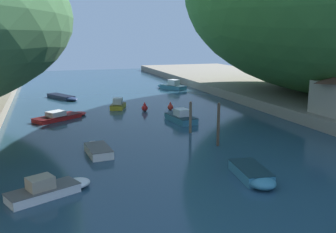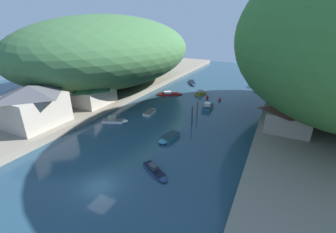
% 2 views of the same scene
% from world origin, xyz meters
% --- Properties ---
extents(water_surface, '(130.00, 130.00, 0.00)m').
position_xyz_m(water_surface, '(0.00, 30.00, 0.00)').
color(water_surface, '#234256').
rests_on(water_surface, ground).
extents(left_bank, '(22.00, 120.00, 1.20)m').
position_xyz_m(left_bank, '(-25.35, 30.00, 0.60)').
color(left_bank, gray).
rests_on(left_bank, ground).
extents(right_bank, '(22.00, 120.00, 1.20)m').
position_xyz_m(right_bank, '(25.35, 30.00, 0.60)').
color(right_bank, gray).
rests_on(right_bank, ground).
extents(hillside_left, '(39.14, 54.80, 18.31)m').
position_xyz_m(hillside_left, '(-26.45, 34.29, 10.36)').
color(hillside_left, '#3D6B3D').
rests_on(hillside_left, left_bank).
extents(waterfront_building, '(8.71, 9.44, 6.80)m').
position_xyz_m(waterfront_building, '(-19.97, 6.62, 4.70)').
color(waterfront_building, '#B2A899').
rests_on(waterfront_building, left_bank).
extents(boathouse_shed, '(6.30, 8.59, 5.01)m').
position_xyz_m(boathouse_shed, '(-18.50, 19.12, 3.80)').
color(boathouse_shed, '#B2A899').
rests_on(boathouse_shed, left_bank).
extents(right_bank_cottage, '(7.02, 5.53, 4.38)m').
position_xyz_m(right_bank_cottage, '(18.62, 22.99, 3.46)').
color(right_bank_cottage, gray).
rests_on(right_bank_cottage, right_bank).
extents(boat_far_upstream, '(6.31, 5.15, 0.95)m').
position_xyz_m(boat_far_upstream, '(-8.44, 35.65, 0.29)').
color(boat_far_upstream, red).
rests_on(boat_far_upstream, water_surface).
extents(boat_navy_launch, '(2.22, 4.58, 0.69)m').
position_xyz_m(boat_navy_launch, '(1.97, 13.57, 0.34)').
color(boat_navy_launch, teal).
rests_on(boat_navy_launch, water_surface).
extents(boat_yellow_tender, '(2.40, 5.48, 1.39)m').
position_xyz_m(boat_yellow_tender, '(3.24, 30.74, 0.44)').
color(boat_yellow_tender, teal).
rests_on(boat_yellow_tender, water_surface).
extents(boat_near_quay, '(2.68, 3.87, 1.37)m').
position_xyz_m(boat_near_quay, '(-1.43, 39.74, 0.42)').
color(boat_near_quay, gold).
rests_on(boat_near_quay, water_surface).
extents(boat_red_skiff, '(4.70, 3.34, 0.91)m').
position_xyz_m(boat_red_skiff, '(4.49, 5.21, 0.28)').
color(boat_red_skiff, navy).
rests_on(boat_red_skiff, water_surface).
extents(boat_far_right_bank, '(1.88, 4.13, 0.63)m').
position_xyz_m(boat_far_right_bank, '(-6.51, 22.26, 0.31)').
color(boat_far_right_bank, silver).
rests_on(boat_far_right_bank, water_surface).
extents(boat_mid_channel, '(4.17, 5.96, 1.61)m').
position_xyz_m(boat_mid_channel, '(10.29, 53.99, 0.49)').
color(boat_mid_channel, teal).
rests_on(boat_mid_channel, water_surface).
extents(boat_white_cruiser, '(4.38, 6.48, 0.51)m').
position_xyz_m(boat_white_cruiser, '(-7.49, 48.92, 0.25)').
color(boat_white_cruiser, navy).
rests_on(boat_white_cruiser, water_surface).
extents(boat_cabin_cruiser, '(5.05, 3.32, 1.22)m').
position_xyz_m(boat_cabin_cruiser, '(-10.05, 15.30, 0.37)').
color(boat_cabin_cruiser, white).
rests_on(boat_cabin_cruiser, water_surface).
extents(mooring_post_fourth, '(0.23, 0.23, 3.60)m').
position_xyz_m(mooring_post_fourth, '(3.14, 21.09, 1.81)').
color(mooring_post_fourth, '#4C3D2D').
rests_on(mooring_post_fourth, water_surface).
extents(mooring_post_farthest, '(0.25, 0.25, 2.98)m').
position_xyz_m(mooring_post_farthest, '(2.53, 25.62, 1.50)').
color(mooring_post_farthest, brown).
rests_on(mooring_post_farthest, water_surface).
extents(channel_buoy_near, '(0.69, 0.69, 1.03)m').
position_xyz_m(channel_buoy_near, '(4.31, 36.58, 0.40)').
color(channel_buoy_near, red).
rests_on(channel_buoy_near, water_surface).
extents(channel_buoy_far, '(0.75, 0.75, 1.12)m').
position_xyz_m(channel_buoy_far, '(1.16, 36.84, 0.44)').
color(channel_buoy_far, red).
rests_on(channel_buoy_far, water_surface).
extents(person_on_quay, '(0.30, 0.42, 1.69)m').
position_xyz_m(person_on_quay, '(-15.87, 21.83, 2.18)').
color(person_on_quay, '#282D3D').
rests_on(person_on_quay, left_bank).
extents(person_by_boathouse, '(0.27, 0.40, 1.69)m').
position_xyz_m(person_by_boathouse, '(-16.23, 19.34, 2.18)').
color(person_by_boathouse, '#282D3D').
rests_on(person_by_boathouse, left_bank).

